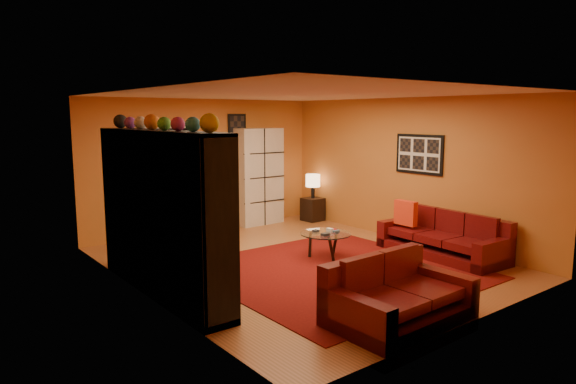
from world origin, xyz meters
TOP-DOWN VIEW (x-y plane):
  - floor at (0.00, 0.00)m, footprint 6.00×6.00m
  - ceiling at (0.00, 0.00)m, footprint 6.00×6.00m
  - wall_back at (0.00, 3.00)m, footprint 6.00×0.00m
  - wall_front at (0.00, -3.00)m, footprint 6.00×0.00m
  - wall_left at (-2.50, 0.00)m, footprint 0.00×6.00m
  - wall_right at (2.50, 0.00)m, footprint 0.00×6.00m
  - rug at (0.10, -0.70)m, footprint 3.60×3.60m
  - doorway at (-0.70, 2.96)m, footprint 0.95×0.10m
  - wall_art_right at (2.48, -0.30)m, footprint 0.03×1.00m
  - wall_art_back at (0.75, 2.98)m, footprint 0.42×0.03m
  - entertainment_unit at (-2.27, 0.00)m, footprint 0.45×3.00m
  - tv at (-2.23, 0.00)m, footprint 0.98×0.13m
  - sofa at (2.13, -1.14)m, footprint 0.96×2.13m
  - loveseat at (-0.59, -2.41)m, footprint 1.64×1.01m
  - throw_pillow at (1.95, -0.47)m, footprint 0.12×0.42m
  - coffee_table at (0.47, -0.07)m, footprint 0.81×0.81m
  - storage_cabinet at (1.15, 2.80)m, footprint 1.02×0.47m
  - bowl_chair at (-1.51, 2.05)m, footprint 0.67×0.67m
  - side_table at (2.25, 2.32)m, footprint 0.42×0.42m
  - table_lamp at (2.25, 2.32)m, footprint 0.31×0.31m

SIDE VIEW (x-z plane):
  - floor at x=0.00m, z-range 0.00..0.00m
  - rug at x=0.10m, z-range 0.00..0.01m
  - side_table at x=2.25m, z-range 0.00..0.50m
  - loveseat at x=-0.59m, z-range -0.14..0.71m
  - sofa at x=2.13m, z-range -0.14..0.71m
  - bowl_chair at x=-1.51m, z-range 0.02..0.57m
  - coffee_table at x=0.47m, z-range 0.16..0.57m
  - throw_pillow at x=1.95m, z-range 0.42..0.84m
  - table_lamp at x=2.25m, z-range 0.61..1.13m
  - tv at x=-2.23m, z-range 0.72..1.29m
  - storage_cabinet at x=1.15m, z-range 0.00..2.02m
  - doorway at x=-0.70m, z-range 0.00..2.04m
  - entertainment_unit at x=-2.27m, z-range 0.00..2.10m
  - wall_back at x=0.00m, z-range -1.70..4.30m
  - wall_front at x=0.00m, z-range -1.70..4.30m
  - wall_left at x=-2.50m, z-range -1.70..4.30m
  - wall_right at x=2.50m, z-range -1.70..4.30m
  - wall_art_right at x=2.48m, z-range 1.25..1.95m
  - wall_art_back at x=0.75m, z-range 1.79..2.31m
  - ceiling at x=0.00m, z-range 2.60..2.60m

